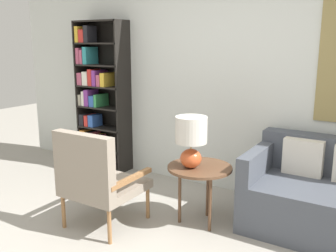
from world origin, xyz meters
TOP-DOWN VIEW (x-y plane):
  - wall_back at (0.03, 2.03)m, footprint 6.40×0.08m
  - bookshelf at (-1.74, 1.85)m, footprint 0.71×0.30m
  - armchair at (-0.58, 0.50)m, footprint 0.64×0.65m
  - side_table at (0.16, 1.08)m, footprint 0.59×0.59m
  - table_lamp at (0.10, 1.01)m, footprint 0.28×0.28m

SIDE VIEW (x-z plane):
  - armchair at x=-0.58m, z-range 0.04..0.96m
  - side_table at x=0.16m, z-range 0.23..0.79m
  - table_lamp at x=0.10m, z-range 0.61..1.08m
  - bookshelf at x=-1.74m, z-range -0.03..1.91m
  - wall_back at x=0.03m, z-range 0.00..2.70m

